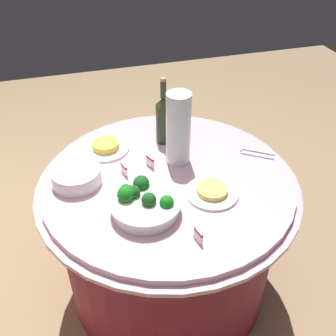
% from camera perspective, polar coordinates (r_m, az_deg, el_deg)
% --- Properties ---
extents(ground_plane, '(6.00, 6.00, 0.00)m').
position_cam_1_polar(ground_plane, '(2.25, -0.00, -16.25)').
color(ground_plane, '#9E7F5B').
extents(buffet_table, '(1.16, 1.16, 0.74)m').
position_cam_1_polar(buffet_table, '(1.96, -0.00, -9.70)').
color(buffet_table, maroon).
rests_on(buffet_table, ground_plane).
extents(broccoli_bowl, '(0.28, 0.28, 0.12)m').
position_cam_1_polar(broccoli_bowl, '(1.52, -3.50, -5.18)').
color(broccoli_bowl, white).
rests_on(broccoli_bowl, buffet_table).
extents(plate_stack, '(0.21, 0.21, 0.07)m').
position_cam_1_polar(plate_stack, '(1.71, -13.23, -1.17)').
color(plate_stack, white).
rests_on(plate_stack, buffet_table).
extents(wine_bottle, '(0.07, 0.07, 0.34)m').
position_cam_1_polar(wine_bottle, '(1.88, -0.66, 7.24)').
color(wine_bottle, '#24331C').
rests_on(wine_bottle, buffet_table).
extents(decorative_fruit_vase, '(0.11, 0.11, 0.34)m').
position_cam_1_polar(decorative_fruit_vase, '(1.73, 1.51, 5.12)').
color(decorative_fruit_vase, silver).
rests_on(decorative_fruit_vase, buffet_table).
extents(serving_tongs, '(0.13, 0.16, 0.01)m').
position_cam_1_polar(serving_tongs, '(1.90, 12.73, 2.08)').
color(serving_tongs, silver).
rests_on(serving_tongs, buffet_table).
extents(food_plate_noodles, '(0.22, 0.22, 0.03)m').
position_cam_1_polar(food_plate_noodles, '(1.63, 6.46, -3.46)').
color(food_plate_noodles, white).
rests_on(food_plate_noodles, buffet_table).
extents(food_plate_fried_egg, '(0.22, 0.22, 0.04)m').
position_cam_1_polar(food_plate_fried_egg, '(1.90, -9.06, 3.02)').
color(food_plate_fried_egg, white).
rests_on(food_plate_fried_egg, buffet_table).
extents(label_placard_front, '(0.05, 0.03, 0.05)m').
position_cam_1_polar(label_placard_front, '(1.76, -2.62, 1.02)').
color(label_placard_front, white).
rests_on(label_placard_front, buffet_table).
extents(label_placard_mid, '(0.05, 0.02, 0.05)m').
position_cam_1_polar(label_placard_mid, '(1.72, -6.44, -0.12)').
color(label_placard_mid, white).
rests_on(label_placard_mid, buffet_table).
extents(label_placard_rear, '(0.05, 0.02, 0.05)m').
position_cam_1_polar(label_placard_rear, '(1.42, 4.61, -9.68)').
color(label_placard_rear, white).
rests_on(label_placard_rear, buffet_table).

